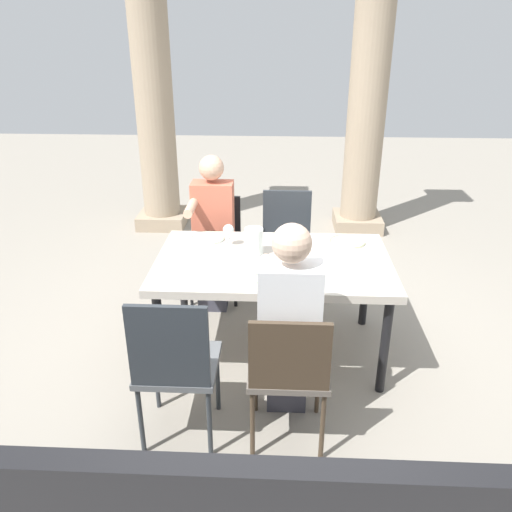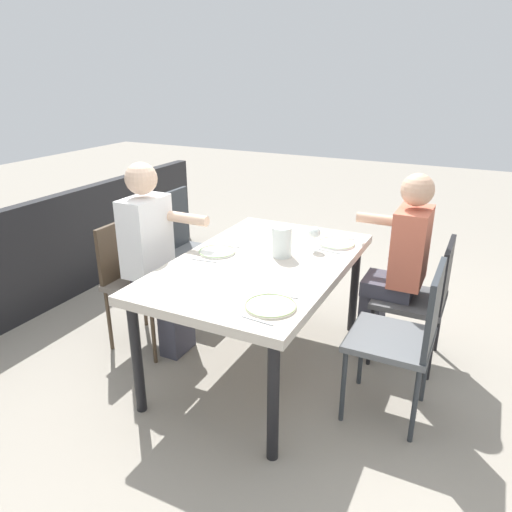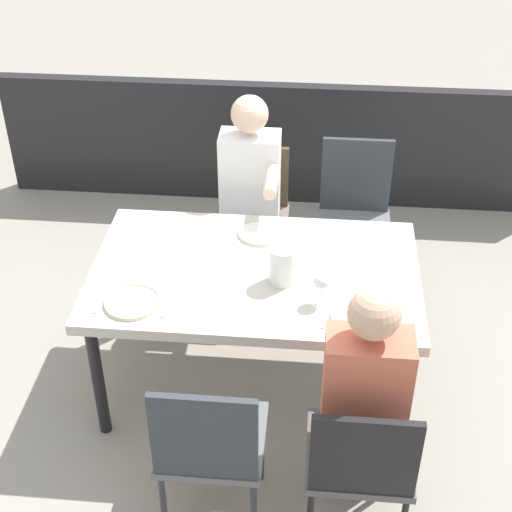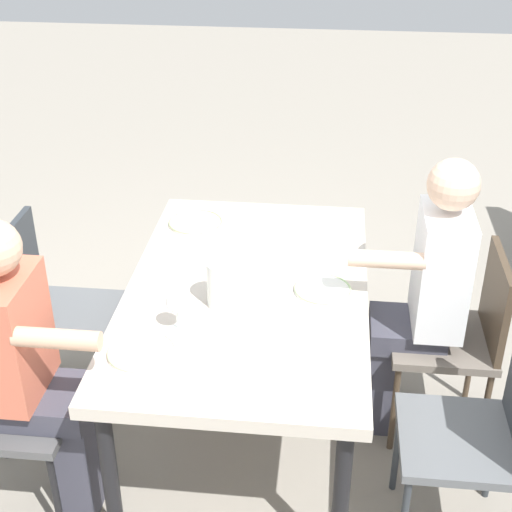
% 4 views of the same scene
% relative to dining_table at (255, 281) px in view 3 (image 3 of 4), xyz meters
% --- Properties ---
extents(ground_plane, '(16.00, 16.00, 0.00)m').
position_rel_dining_table_xyz_m(ground_plane, '(0.00, 0.00, -0.68)').
color(ground_plane, gray).
extents(dining_table, '(1.60, 0.99, 0.75)m').
position_rel_dining_table_xyz_m(dining_table, '(0.00, 0.00, 0.00)').
color(dining_table, beige).
rests_on(dining_table, ground).
extents(chair_west_north, '(0.44, 0.44, 0.86)m').
position_rel_dining_table_xyz_m(chair_west_north, '(-0.51, 0.91, -0.18)').
color(chair_west_north, '#4F4F50').
rests_on(chair_west_north, ground).
extents(chair_west_south, '(0.44, 0.44, 0.96)m').
position_rel_dining_table_xyz_m(chair_west_south, '(-0.51, -0.92, -0.13)').
color(chair_west_south, '#5B5E61').
rests_on(chair_west_south, ground).
extents(chair_mid_north, '(0.44, 0.44, 0.92)m').
position_rel_dining_table_xyz_m(chair_mid_north, '(0.10, 0.92, -0.15)').
color(chair_mid_north, '#5B5E61').
rests_on(chair_mid_north, ground).
extents(chair_mid_south, '(0.44, 0.44, 0.89)m').
position_rel_dining_table_xyz_m(chair_mid_south, '(0.10, -0.91, -0.16)').
color(chair_mid_south, '#6A6158').
rests_on(chair_mid_south, ground).
extents(diner_woman_green, '(0.35, 0.49, 1.31)m').
position_rel_dining_table_xyz_m(diner_woman_green, '(0.10, -0.73, 0.02)').
color(diner_woman_green, '#3F3F4C').
rests_on(diner_woman_green, ground).
extents(diner_man_white, '(0.35, 0.49, 1.27)m').
position_rel_dining_table_xyz_m(diner_man_white, '(-0.52, 0.74, -0.00)').
color(diner_man_white, '#3F3F4C').
rests_on(diner_man_white, ground).
extents(patio_railing, '(4.00, 0.10, 0.90)m').
position_rel_dining_table_xyz_m(patio_railing, '(0.00, -1.95, -0.23)').
color(patio_railing, black).
rests_on(patio_railing, ground).
extents(plate_0, '(0.25, 0.25, 0.02)m').
position_rel_dining_table_xyz_m(plate_0, '(-0.49, 0.33, 0.07)').
color(plate_0, white).
rests_on(plate_0, dining_table).
extents(wine_glass_0, '(0.08, 0.08, 0.16)m').
position_rel_dining_table_xyz_m(wine_glass_0, '(-0.33, 0.23, 0.18)').
color(wine_glass_0, white).
rests_on(wine_glass_0, dining_table).
extents(fork_0, '(0.02, 0.17, 0.01)m').
position_rel_dining_table_xyz_m(fork_0, '(-0.64, 0.33, 0.07)').
color(fork_0, silver).
rests_on(fork_0, dining_table).
extents(spoon_0, '(0.03, 0.17, 0.01)m').
position_rel_dining_table_xyz_m(spoon_0, '(-0.34, 0.33, 0.07)').
color(spoon_0, silver).
rests_on(spoon_0, dining_table).
extents(plate_1, '(0.24, 0.24, 0.02)m').
position_rel_dining_table_xyz_m(plate_1, '(0.00, -0.31, 0.07)').
color(plate_1, white).
rests_on(plate_1, dining_table).
extents(fork_1, '(0.03, 0.17, 0.01)m').
position_rel_dining_table_xyz_m(fork_1, '(-0.15, -0.31, 0.07)').
color(fork_1, silver).
rests_on(fork_1, dining_table).
extents(spoon_1, '(0.04, 0.17, 0.01)m').
position_rel_dining_table_xyz_m(spoon_1, '(0.15, -0.31, 0.07)').
color(spoon_1, silver).
rests_on(spoon_1, dining_table).
extents(plate_2, '(0.26, 0.26, 0.02)m').
position_rel_dining_table_xyz_m(plate_2, '(0.54, 0.31, 0.07)').
color(plate_2, silver).
rests_on(plate_2, dining_table).
extents(fork_2, '(0.02, 0.17, 0.01)m').
position_rel_dining_table_xyz_m(fork_2, '(0.39, 0.31, 0.07)').
color(fork_2, silver).
rests_on(fork_2, dining_table).
extents(spoon_2, '(0.03, 0.17, 0.01)m').
position_rel_dining_table_xyz_m(spoon_2, '(0.69, 0.31, 0.07)').
color(spoon_2, silver).
rests_on(spoon_2, dining_table).
extents(water_pitcher, '(0.13, 0.13, 0.19)m').
position_rel_dining_table_xyz_m(water_pitcher, '(-0.14, 0.08, 0.15)').
color(water_pitcher, white).
rests_on(water_pitcher, dining_table).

